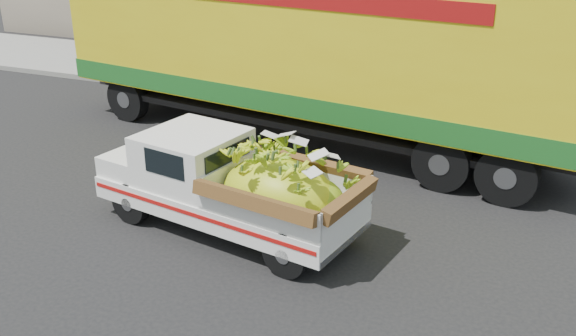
% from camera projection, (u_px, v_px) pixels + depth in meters
% --- Properties ---
extents(ground, '(100.00, 100.00, 0.00)m').
position_uv_depth(ground, '(242.00, 225.00, 10.83)').
color(ground, black).
rests_on(ground, ground).
extents(curb, '(60.00, 0.25, 0.15)m').
position_uv_depth(curb, '(359.00, 110.00, 16.51)').
color(curb, gray).
rests_on(curb, ground).
extents(sidewalk, '(60.00, 4.00, 0.14)m').
position_uv_depth(sidewalk, '(380.00, 90.00, 18.30)').
color(sidewalk, gray).
rests_on(sidewalk, ground).
extents(pickup_truck, '(4.67, 2.38, 1.56)m').
position_uv_depth(pickup_truck, '(244.00, 187.00, 10.21)').
color(pickup_truck, black).
rests_on(pickup_truck, ground).
extents(semi_trailer, '(12.06, 4.27, 3.80)m').
position_uv_depth(semi_trailer, '(308.00, 48.00, 13.80)').
color(semi_trailer, black).
rests_on(semi_trailer, ground).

